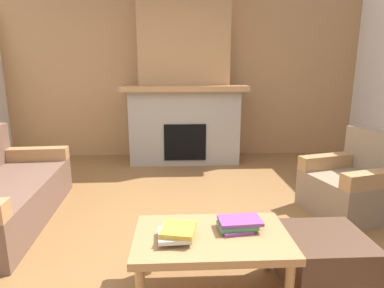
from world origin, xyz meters
TOP-DOWN VIEW (x-y plane):
  - ground at (0.00, 0.00)m, footprint 9.00×9.00m
  - wall_back_wood_panel at (0.00, 3.00)m, footprint 6.00×0.12m
  - fireplace at (0.00, 2.62)m, footprint 1.90×0.82m
  - armchair at (1.71, 0.52)m, footprint 0.93×0.93m
  - coffee_table at (0.09, -0.66)m, footprint 1.00×0.60m
  - ottoman at (0.86, -0.66)m, footprint 0.52×0.52m
  - book_stack_near_edge at (-0.13, -0.71)m, footprint 0.25×0.25m
  - book_stack_center at (0.27, -0.61)m, footprint 0.30×0.22m

SIDE VIEW (x-z plane):
  - ground at x=0.00m, z-range 0.00..0.00m
  - ottoman at x=0.86m, z-range 0.00..0.40m
  - armchair at x=1.71m, z-range -0.13..0.72m
  - coffee_table at x=0.09m, z-range 0.16..0.59m
  - book_stack_center at x=0.27m, z-range 0.43..0.50m
  - book_stack_near_edge at x=-0.13m, z-range 0.43..0.51m
  - fireplace at x=0.00m, z-range -0.19..2.51m
  - wall_back_wood_panel at x=0.00m, z-range 0.00..2.70m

